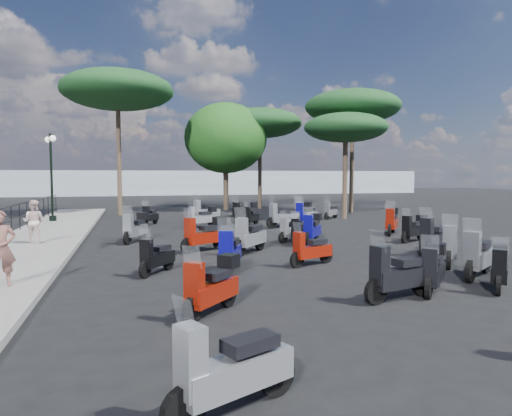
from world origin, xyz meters
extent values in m
plane|color=black|center=(0.00, 0.00, 0.00)|extent=(120.00, 120.00, 0.00)
cube|color=slate|center=(-6.50, 3.00, 0.07)|extent=(3.00, 30.00, 0.15)
cylinder|color=black|center=(-7.80, 3.48, 0.70)|extent=(0.04, 0.04, 1.10)
cylinder|color=black|center=(-7.80, 4.85, 0.70)|extent=(0.04, 0.04, 1.10)
cylinder|color=black|center=(-7.80, 6.22, 0.70)|extent=(0.04, 0.04, 1.10)
cylinder|color=black|center=(-7.80, 7.59, 0.70)|extent=(0.04, 0.04, 1.10)
cylinder|color=black|center=(-7.80, 8.96, 0.70)|extent=(0.04, 0.04, 1.10)
cylinder|color=black|center=(-7.80, 10.33, 0.70)|extent=(0.04, 0.04, 1.10)
cylinder|color=black|center=(-7.80, 11.69, 0.70)|extent=(0.04, 0.04, 1.10)
cylinder|color=black|center=(-7.80, 13.06, 0.70)|extent=(0.04, 0.04, 1.10)
cylinder|color=black|center=(-7.80, 14.43, 0.70)|extent=(0.04, 0.04, 1.10)
cylinder|color=black|center=(-7.80, 15.80, 0.70)|extent=(0.04, 0.04, 1.10)
cylinder|color=black|center=(-7.09, 9.91, 0.28)|extent=(0.35, 0.35, 0.26)
cylinder|color=black|center=(-7.09, 9.91, 2.33)|extent=(0.12, 0.12, 4.37)
cylinder|color=black|center=(-7.09, 9.91, 4.36)|extent=(0.40, 0.93, 0.04)
sphere|color=white|center=(-7.27, 10.37, 4.25)|extent=(0.31, 0.31, 0.31)
sphere|color=white|center=(-6.91, 9.46, 4.25)|extent=(0.31, 0.31, 0.31)
imported|color=brown|center=(-5.84, -4.50, 0.94)|extent=(0.67, 0.54, 1.59)
imported|color=beige|center=(-6.45, 1.98, 0.88)|extent=(0.81, 0.69, 1.46)
cylinder|color=black|center=(-2.78, -10.67, 0.24)|extent=(0.47, 0.29, 0.47)
cylinder|color=black|center=(-1.70, -10.18, 0.24)|extent=(0.47, 0.29, 0.47)
cube|color=#999BA0|center=(-2.19, -10.40, 0.42)|extent=(1.31, 0.84, 0.34)
cube|color=black|center=(-2.04, -10.33, 0.69)|extent=(0.66, 0.52, 0.14)
cube|color=#999BA0|center=(-2.70, -10.64, 0.69)|extent=(0.32, 0.36, 0.69)
plane|color=white|center=(-2.76, -10.66, 1.14)|extent=(0.23, 0.37, 0.37)
cylinder|color=black|center=(-2.30, -7.52, 0.23)|extent=(0.39, 0.41, 0.47)
cylinder|color=black|center=(-1.51, -6.66, 0.23)|extent=(0.39, 0.41, 0.47)
cube|color=maroon|center=(-1.87, -7.05, 0.41)|extent=(1.10, 1.16, 0.33)
cube|color=black|center=(-1.76, -6.93, 0.68)|extent=(0.61, 0.63, 0.14)
cube|color=maroon|center=(-2.25, -7.46, 0.68)|extent=(0.36, 0.36, 0.68)
plane|color=white|center=(-2.29, -7.50, 1.12)|extent=(0.32, 0.31, 0.36)
cube|color=black|center=(-1.50, -6.64, 0.86)|extent=(0.45, 0.45, 0.25)
cylinder|color=black|center=(-2.94, -3.85, 0.21)|extent=(0.32, 0.40, 0.42)
cylinder|color=black|center=(-2.33, -2.99, 0.21)|extent=(0.32, 0.40, 0.42)
cube|color=black|center=(-2.61, -3.38, 0.37)|extent=(0.91, 1.11, 0.30)
cube|color=black|center=(-2.52, -3.26, 0.62)|extent=(0.52, 0.58, 0.12)
cube|color=black|center=(-2.90, -3.79, 0.62)|extent=(0.33, 0.31, 0.62)
plane|color=white|center=(-2.93, -3.84, 1.02)|extent=(0.31, 0.25, 0.33)
cylinder|color=black|center=(-1.56, -0.69, 0.26)|extent=(0.50, 0.34, 0.51)
cylinder|color=black|center=(-0.44, -0.07, 0.26)|extent=(0.50, 0.34, 0.51)
cube|color=maroon|center=(-0.95, -0.35, 0.45)|extent=(1.38, 0.99, 0.36)
cube|color=black|center=(-0.80, -0.26, 0.74)|extent=(0.71, 0.59, 0.15)
cube|color=maroon|center=(-1.48, -0.65, 0.74)|extent=(0.36, 0.39, 0.74)
plane|color=white|center=(-1.54, -0.68, 1.22)|extent=(0.27, 0.39, 0.40)
cube|color=black|center=(-0.42, -0.05, 0.94)|extent=(0.48, 0.47, 0.28)
cylinder|color=black|center=(-3.40, 1.68, 0.25)|extent=(0.31, 0.49, 0.49)
cylinder|color=black|center=(-2.85, 2.79, 0.25)|extent=(0.31, 0.49, 0.49)
cube|color=#9DA1A7|center=(-3.10, 2.28, 0.43)|extent=(0.90, 1.36, 0.35)
cube|color=black|center=(-3.02, 2.44, 0.72)|extent=(0.55, 0.69, 0.14)
cube|color=#9DA1A7|center=(-3.36, 1.76, 0.72)|extent=(0.38, 0.34, 0.72)
plane|color=white|center=(-3.39, 1.70, 1.19)|extent=(0.39, 0.25, 0.38)
cube|color=black|center=(-2.84, 2.81, 0.91)|extent=(0.45, 0.46, 0.27)
cylinder|color=black|center=(-2.61, 7.49, 0.22)|extent=(0.29, 0.44, 0.44)
cylinder|color=black|center=(-2.11, 8.48, 0.22)|extent=(0.29, 0.44, 0.44)
cube|color=black|center=(-2.34, 8.02, 0.39)|extent=(0.83, 1.21, 0.31)
cube|color=black|center=(-2.27, 8.16, 0.65)|extent=(0.50, 0.62, 0.13)
cube|color=black|center=(-2.58, 7.56, 0.65)|extent=(0.34, 0.31, 0.65)
plane|color=white|center=(-2.61, 7.51, 1.06)|extent=(0.35, 0.23, 0.34)
cylinder|color=black|center=(0.97, -3.65, 0.22)|extent=(0.44, 0.24, 0.44)
cylinder|color=black|center=(1.98, -3.25, 0.22)|extent=(0.44, 0.24, 0.44)
cube|color=maroon|center=(1.51, -3.43, 0.38)|extent=(1.21, 0.72, 0.31)
cube|color=black|center=(1.66, -3.37, 0.63)|extent=(0.61, 0.45, 0.13)
cube|color=maroon|center=(1.03, -3.62, 0.63)|extent=(0.29, 0.33, 0.63)
plane|color=white|center=(0.98, -3.64, 1.04)|extent=(0.19, 0.35, 0.34)
cylinder|color=black|center=(-1.12, -4.50, 0.26)|extent=(0.29, 0.53, 0.52)
cylinder|color=black|center=(-0.66, -3.27, 0.26)|extent=(0.29, 0.53, 0.52)
cube|color=#0B0978|center=(-0.87, -3.83, 0.46)|extent=(0.85, 1.46, 0.37)
cube|color=black|center=(-0.80, -3.66, 0.76)|extent=(0.54, 0.73, 0.15)
cube|color=#0B0978|center=(-1.09, -4.41, 0.76)|extent=(0.39, 0.34, 0.76)
plane|color=white|center=(-1.11, -4.48, 1.26)|extent=(0.42, 0.23, 0.41)
cylinder|color=black|center=(-0.10, -1.64, 0.27)|extent=(0.44, 0.47, 0.53)
cylinder|color=black|center=(0.79, -0.66, 0.27)|extent=(0.44, 0.47, 0.53)
cube|color=#999BA0|center=(0.38, -1.11, 0.47)|extent=(1.25, 1.32, 0.38)
cube|color=black|center=(0.51, -0.97, 0.78)|extent=(0.70, 0.72, 0.16)
cube|color=#999BA0|center=(-0.04, -1.58, 0.78)|extent=(0.41, 0.41, 0.78)
plane|color=white|center=(-0.09, -1.63, 1.28)|extent=(0.37, 0.35, 0.41)
cylinder|color=black|center=(-0.65, 6.03, 0.23)|extent=(0.46, 0.25, 0.46)
cylinder|color=black|center=(0.43, 6.44, 0.23)|extent=(0.46, 0.25, 0.46)
cube|color=#999BA0|center=(-0.06, 6.25, 0.40)|extent=(1.28, 0.74, 0.33)
cube|color=black|center=(0.09, 6.31, 0.67)|extent=(0.64, 0.47, 0.13)
cube|color=#999BA0|center=(-0.57, 6.06, 0.67)|extent=(0.30, 0.34, 0.67)
plane|color=white|center=(-0.63, 6.04, 1.10)|extent=(0.20, 0.37, 0.36)
cube|color=black|center=(0.45, 6.44, 0.84)|extent=(0.41, 0.40, 0.25)
cylinder|color=black|center=(-0.06, 8.59, 0.27)|extent=(0.53, 0.33, 0.53)
cylinder|color=black|center=(1.15, 9.16, 0.27)|extent=(0.53, 0.33, 0.53)
cube|color=#999BA0|center=(0.60, 8.90, 0.47)|extent=(1.46, 0.96, 0.38)
cube|color=black|center=(0.77, 8.98, 0.78)|extent=(0.74, 0.58, 0.16)
cube|color=#999BA0|center=(0.02, 8.63, 0.78)|extent=(0.36, 0.40, 0.78)
plane|color=white|center=(-0.04, 8.60, 1.28)|extent=(0.26, 0.42, 0.41)
cylinder|color=black|center=(1.20, -7.27, 0.26)|extent=(0.52, 0.23, 0.51)
cylinder|color=black|center=(2.44, -6.95, 0.26)|extent=(0.52, 0.23, 0.51)
cube|color=black|center=(1.87, -7.10, 0.45)|extent=(1.43, 0.70, 0.36)
cube|color=black|center=(2.05, -7.05, 0.74)|extent=(0.70, 0.47, 0.15)
cube|color=black|center=(1.29, -7.25, 0.74)|extent=(0.31, 0.37, 0.74)
plane|color=white|center=(1.22, -7.27, 1.22)|extent=(0.18, 0.41, 0.40)
cylinder|color=black|center=(2.68, -0.12, 0.24)|extent=(0.37, 0.45, 0.49)
cylinder|color=black|center=(3.39, 0.85, 0.24)|extent=(0.37, 0.45, 0.49)
cube|color=#0B0978|center=(3.06, 0.41, 0.42)|extent=(1.06, 1.26, 0.34)
cube|color=black|center=(3.17, 0.54, 0.71)|extent=(0.60, 0.67, 0.14)
cube|color=#0B0978|center=(2.72, -0.06, 0.71)|extent=(0.38, 0.36, 0.71)
plane|color=white|center=(2.69, -0.11, 1.16)|extent=(0.36, 0.29, 0.38)
cube|color=black|center=(3.41, 0.87, 0.89)|extent=(0.46, 0.47, 0.26)
cylinder|color=black|center=(2.01, 0.60, 0.21)|extent=(0.41, 0.29, 0.42)
cylinder|color=black|center=(2.93, 1.13, 0.21)|extent=(0.41, 0.29, 0.42)
cube|color=#999BA0|center=(2.51, 0.88, 0.37)|extent=(1.15, 0.84, 0.30)
cube|color=black|center=(2.64, 0.96, 0.62)|extent=(0.59, 0.50, 0.12)
cube|color=#999BA0|center=(2.07, 0.63, 0.62)|extent=(0.30, 0.33, 0.62)
plane|color=white|center=(2.03, 0.60, 1.02)|extent=(0.23, 0.33, 0.33)
cylinder|color=black|center=(2.06, 6.09, 0.22)|extent=(0.33, 0.39, 0.43)
cylinder|color=black|center=(2.72, 6.94, 0.22)|extent=(0.33, 0.39, 0.43)
cube|color=black|center=(2.42, 6.55, 0.38)|extent=(0.96, 1.11, 0.30)
cube|color=black|center=(2.51, 6.67, 0.63)|extent=(0.54, 0.59, 0.13)
cube|color=black|center=(2.10, 6.15, 0.63)|extent=(0.33, 0.32, 0.63)
plane|color=white|center=(2.07, 6.11, 1.03)|extent=(0.31, 0.27, 0.33)
cylinder|color=black|center=(1.74, 7.26, 0.25)|extent=(0.48, 0.35, 0.50)
cylinder|color=black|center=(2.80, 7.92, 0.25)|extent=(0.48, 0.35, 0.50)
cube|color=black|center=(2.31, 7.62, 0.44)|extent=(1.34, 1.01, 0.35)
cube|color=black|center=(2.46, 7.71, 0.73)|extent=(0.70, 0.59, 0.15)
cube|color=black|center=(1.81, 7.31, 0.73)|extent=(0.36, 0.39, 0.73)
plane|color=white|center=(1.75, 7.27, 1.20)|extent=(0.28, 0.38, 0.39)
cube|color=black|center=(2.82, 7.93, 0.92)|extent=(0.48, 0.47, 0.27)
cylinder|color=black|center=(2.41, -7.20, 0.23)|extent=(0.39, 0.39, 0.46)
cylinder|color=black|center=(3.22, -6.38, 0.23)|extent=(0.39, 0.39, 0.46)
cube|color=black|center=(2.85, -6.75, 0.40)|extent=(1.10, 1.11, 0.32)
cube|color=black|center=(2.96, -6.64, 0.67)|extent=(0.61, 0.61, 0.13)
cube|color=black|center=(2.47, -7.14, 0.67)|extent=(0.35, 0.35, 0.67)
plane|color=white|center=(2.43, -7.18, 1.10)|extent=(0.31, 0.31, 0.35)
cube|color=black|center=(3.23, -6.37, 0.84)|extent=(0.45, 0.45, 0.25)
cylinder|color=black|center=(5.22, -3.15, 0.27)|extent=(0.52, 0.36, 0.53)
cylinder|color=black|center=(6.39, -2.51, 0.27)|extent=(0.52, 0.36, 0.53)
cube|color=black|center=(5.86, -2.80, 0.47)|extent=(1.45, 1.03, 0.38)
cube|color=black|center=(6.02, -2.71, 0.78)|extent=(0.75, 0.62, 0.16)
cube|color=black|center=(5.30, -3.11, 0.78)|extent=(0.38, 0.41, 0.78)
plane|color=white|center=(5.24, -3.14, 1.28)|extent=(0.28, 0.41, 0.41)
cylinder|color=black|center=(4.67, -4.91, 0.26)|extent=(0.41, 0.47, 0.52)
cylinder|color=black|center=(5.50, -3.90, 0.26)|extent=(0.41, 0.47, 0.52)
cube|color=#9DA1A7|center=(5.12, -4.37, 0.46)|extent=(1.18, 1.33, 0.37)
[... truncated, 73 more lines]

